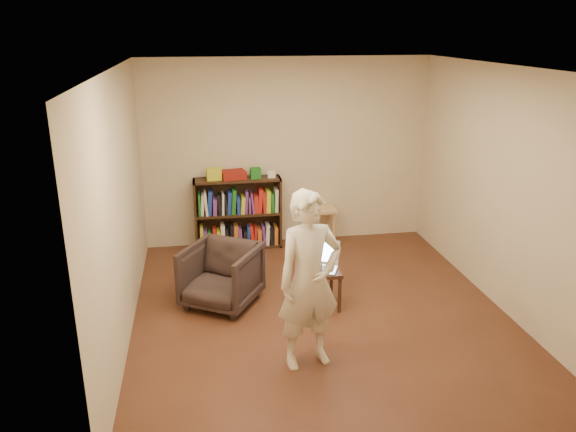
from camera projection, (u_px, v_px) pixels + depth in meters
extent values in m
plane|color=#472417|center=(320.00, 312.00, 6.15)|extent=(4.50, 4.50, 0.00)
plane|color=silver|center=(325.00, 68.00, 5.31)|extent=(4.50, 4.50, 0.00)
plane|color=#C2AB92|center=(287.00, 153.00, 7.83)|extent=(4.00, 0.00, 4.00)
plane|color=#C2AB92|center=(120.00, 209.00, 5.42)|extent=(0.00, 4.50, 4.50)
plane|color=#C2AB92|center=(504.00, 190.00, 6.04)|extent=(0.00, 4.50, 4.50)
cube|color=black|center=(196.00, 215.00, 7.73)|extent=(0.03, 0.30, 1.00)
cube|color=black|center=(279.00, 211.00, 7.91)|extent=(0.03, 0.30, 1.00)
cube|color=black|center=(237.00, 210.00, 7.95)|extent=(1.20, 0.02, 1.00)
cube|color=black|center=(239.00, 246.00, 7.98)|extent=(1.20, 0.30, 0.03)
cube|color=black|center=(238.00, 213.00, 7.82)|extent=(1.14, 0.30, 0.03)
cube|color=black|center=(237.00, 180.00, 7.66)|extent=(1.20, 0.30, 0.03)
cube|color=gold|center=(214.00, 174.00, 7.58)|extent=(0.20, 0.15, 0.16)
cube|color=maroon|center=(233.00, 175.00, 7.65)|extent=(0.37, 0.30, 0.11)
cube|color=#1B661C|center=(255.00, 173.00, 7.67)|extent=(0.14, 0.14, 0.14)
cube|color=silver|center=(272.00, 174.00, 7.72)|extent=(0.12, 0.12, 0.08)
cube|color=#B27B56|center=(322.00, 209.00, 7.95)|extent=(0.37, 0.37, 0.04)
cylinder|color=#B27B56|center=(314.00, 231.00, 7.88)|extent=(0.03, 0.03, 0.49)
cylinder|color=#B27B56|center=(334.00, 230.00, 7.92)|extent=(0.03, 0.03, 0.49)
cylinder|color=#B27B56|center=(310.00, 224.00, 8.15)|extent=(0.03, 0.03, 0.49)
cylinder|color=#B27B56|center=(329.00, 223.00, 8.20)|extent=(0.03, 0.03, 0.49)
imported|color=#312521|center=(221.00, 276.00, 6.23)|extent=(1.03, 1.04, 0.69)
cube|color=black|center=(319.00, 271.00, 6.17)|extent=(0.44, 0.44, 0.04)
cylinder|color=black|center=(305.00, 298.00, 6.03)|extent=(0.04, 0.04, 0.41)
cylinder|color=black|center=(340.00, 295.00, 6.09)|extent=(0.04, 0.04, 0.41)
cylinder|color=black|center=(299.00, 283.00, 6.38)|extent=(0.04, 0.04, 0.41)
cylinder|color=black|center=(331.00, 280.00, 6.44)|extent=(0.04, 0.04, 0.41)
cube|color=#A5A6AA|center=(319.00, 269.00, 6.14)|extent=(0.45, 0.39, 0.02)
cube|color=black|center=(319.00, 268.00, 6.13)|extent=(0.35, 0.26, 0.00)
cube|color=#A5A6AA|center=(323.00, 251.00, 6.26)|extent=(0.39, 0.25, 0.25)
cube|color=#A2B8E2|center=(323.00, 251.00, 6.26)|extent=(0.34, 0.21, 0.20)
imported|color=beige|center=(309.00, 281.00, 4.98)|extent=(0.68, 0.53, 1.66)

